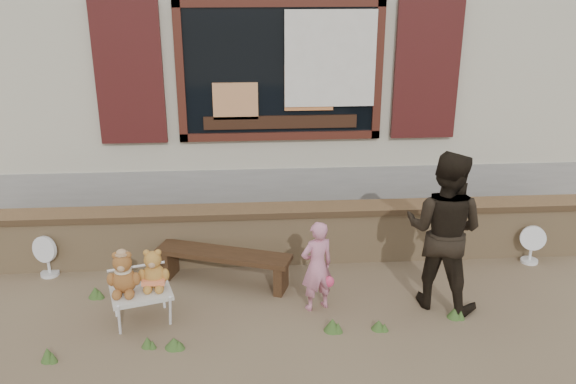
{
  "coord_description": "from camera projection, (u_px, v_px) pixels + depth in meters",
  "views": [
    {
      "loc": [
        -0.42,
        -5.43,
        3.27
      ],
      "look_at": [
        0.0,
        0.6,
        1.0
      ],
      "focal_mm": 38.0,
      "sensor_mm": 36.0,
      "label": 1
    }
  ],
  "objects": [
    {
      "name": "ground",
      "position": [
        292.0,
        304.0,
        6.25
      ],
      "size": [
        80.0,
        80.0,
        0.0
      ],
      "primitive_type": "plane",
      "color": "brown",
      "rests_on": "ground"
    },
    {
      "name": "shopfront",
      "position": [
        271.0,
        49.0,
        9.74
      ],
      "size": [
        8.04,
        5.13,
        4.0
      ],
      "color": "#AFA88D",
      "rests_on": "ground"
    },
    {
      "name": "brick_wall",
      "position": [
        286.0,
        233.0,
        7.07
      ],
      "size": [
        7.1,
        0.36,
        0.67
      ],
      "color": "tan",
      "rests_on": "ground"
    },
    {
      "name": "bench",
      "position": [
        224.0,
        260.0,
        6.56
      ],
      "size": [
        1.49,
        0.79,
        0.38
      ],
      "rotation": [
        0.0,
        0.0,
        -0.34
      ],
      "color": "#311F11",
      "rests_on": "ground"
    },
    {
      "name": "folding_chair",
      "position": [
        141.0,
        292.0,
        5.85
      ],
      "size": [
        0.67,
        0.63,
        0.34
      ],
      "rotation": [
        0.0,
        0.0,
        0.29
      ],
      "color": "beige",
      "rests_on": "ground"
    },
    {
      "name": "teddy_bear_left",
      "position": [
        123.0,
        272.0,
        5.72
      ],
      "size": [
        0.38,
        0.35,
        0.43
      ],
      "primitive_type": null,
      "rotation": [
        0.0,
        0.0,
        0.29
      ],
      "color": "brown",
      "rests_on": "folding_chair"
    },
    {
      "name": "teddy_bear_right",
      "position": [
        154.0,
        268.0,
        5.82
      ],
      "size": [
        0.36,
        0.33,
        0.41
      ],
      "primitive_type": null,
      "rotation": [
        0.0,
        0.0,
        0.29
      ],
      "color": "olive",
      "rests_on": "folding_chair"
    },
    {
      "name": "child",
      "position": [
        317.0,
        266.0,
        6.01
      ],
      "size": [
        0.4,
        0.34,
        0.95
      ],
      "primitive_type": "imported",
      "rotation": [
        0.0,
        0.0,
        3.51
      ],
      "color": "pink",
      "rests_on": "ground"
    },
    {
      "name": "adult",
      "position": [
        444.0,
        231.0,
        5.98
      ],
      "size": [
        1.0,
        0.95,
        1.63
      ],
      "primitive_type": "imported",
      "rotation": [
        0.0,
        0.0,
        2.56
      ],
      "color": "black",
      "rests_on": "ground"
    },
    {
      "name": "fan_left",
      "position": [
        47.0,
        256.0,
        6.74
      ],
      "size": [
        0.31,
        0.21,
        0.48
      ],
      "rotation": [
        0.0,
        0.0,
        -0.41
      ],
      "color": "silver",
      "rests_on": "ground"
    },
    {
      "name": "fan_right",
      "position": [
        532.0,
        244.0,
        7.04
      ],
      "size": [
        0.3,
        0.2,
        0.47
      ],
      "rotation": [
        0.0,
        0.0,
        -0.35
      ],
      "color": "white",
      "rests_on": "ground"
    },
    {
      "name": "grass_tufts",
      "position": [
        202.0,
        330.0,
        5.69
      ],
      "size": [
        4.55,
        1.32,
        0.13
      ],
      "color": "#395823",
      "rests_on": "ground"
    }
  ]
}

